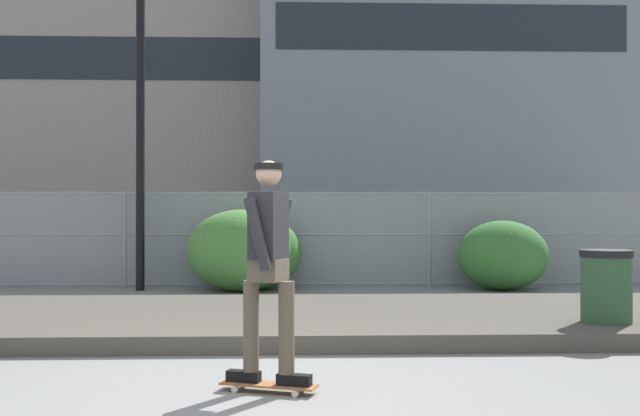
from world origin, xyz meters
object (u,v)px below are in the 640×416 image
shrub_right (503,255)px  shrub_left (240,250)px  shrub_center (253,253)px  skater (269,256)px  skateboard (269,385)px  parked_car_near (140,237)px  street_lamp (140,75)px  trash_bin (606,294)px

shrub_right → shrub_left: bearing=-179.7°
shrub_center → skater: bearing=-85.9°
skateboard → shrub_right: size_ratio=0.49×
shrub_left → parked_car_near: bearing=121.1°
street_lamp → parked_car_near: (-0.92, 4.39, -3.16)m
shrub_left → skateboard: bearing=-84.1°
skateboard → parked_car_near: (-3.56, 12.09, 0.78)m
parked_car_near → shrub_left: size_ratio=2.30×
shrub_left → shrub_right: (4.87, 0.02, -0.10)m
street_lamp → trash_bin: 9.10m
shrub_right → trash_bin: shrub_right is taller
skateboard → trash_bin: 4.44m
shrub_left → shrub_center: 0.32m
street_lamp → skater: bearing=-71.1°
skater → shrub_right: bearing=61.3°
skater → parked_car_near: skater is taller
trash_bin → shrub_right: bearing=86.5°
shrub_center → shrub_right: shrub_center is taller
skateboard → skater: (0.00, 0.00, 1.05)m
shrub_left → trash_bin: bearing=-48.8°
shrub_center → trash_bin: 6.94m
skateboard → street_lamp: bearing=108.9°
shrub_right → shrub_center: bearing=177.6°
parked_car_near → shrub_center: bearing=-55.6°
shrub_right → trash_bin: 5.23m
parked_car_near → shrub_left: (2.78, -4.62, -0.09)m
skateboard → skater: size_ratio=0.45×
skateboard → street_lamp: 9.04m
skater → street_lamp: 8.63m
shrub_center → shrub_right: bearing=-2.4°
skater → shrub_right: skater is taller
skater → parked_car_near: bearing=106.4°
shrub_center → trash_bin: shrub_center is taller
parked_car_near → shrub_left: parked_car_near is taller
skater → trash_bin: (3.78, 2.27, -0.59)m
parked_car_near → trash_bin: (7.34, -9.81, -0.32)m
skater → street_lamp: bearing=108.9°
skater → shrub_right: (4.10, 7.49, -0.46)m
skateboard → parked_car_near: bearing=106.4°
skateboard → shrub_center: bearing=94.1°
trash_bin → skater: bearing=-149.0°
street_lamp → skateboard: bearing=-71.1°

